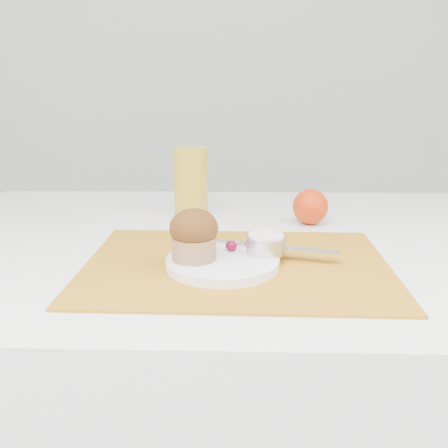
{
  "coord_description": "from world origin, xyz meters",
  "views": [
    {
      "loc": [
        0.01,
        -0.83,
        1.03
      ],
      "look_at": [
        -0.01,
        -0.03,
        0.8
      ],
      "focal_mm": 40.0,
      "sensor_mm": 36.0,
      "label": 1
    }
  ],
  "objects_px": {
    "table": "(229,412)",
    "muffin": "(194,235)",
    "juice_glass": "(191,181)",
    "orange": "(310,207)",
    "plate": "(223,262)"
  },
  "relations": [
    {
      "from": "plate",
      "to": "juice_glass",
      "type": "xyz_separation_m",
      "value": [
        -0.08,
        0.33,
        0.06
      ]
    },
    {
      "from": "orange",
      "to": "juice_glass",
      "type": "xyz_separation_m",
      "value": [
        -0.25,
        0.07,
        0.04
      ]
    },
    {
      "from": "muffin",
      "to": "juice_glass",
      "type": "bearing_deg",
      "value": 96.1
    },
    {
      "from": "plate",
      "to": "muffin",
      "type": "distance_m",
      "value": 0.06
    },
    {
      "from": "plate",
      "to": "muffin",
      "type": "bearing_deg",
      "value": -174.34
    },
    {
      "from": "orange",
      "to": "muffin",
      "type": "relative_size",
      "value": 0.85
    },
    {
      "from": "juice_glass",
      "to": "table",
      "type": "bearing_deg",
      "value": -63.72
    },
    {
      "from": "table",
      "to": "muffin",
      "type": "relative_size",
      "value": 14.2
    },
    {
      "from": "juice_glass",
      "to": "muffin",
      "type": "xyz_separation_m",
      "value": [
        0.04,
        -0.34,
        -0.02
      ]
    },
    {
      "from": "table",
      "to": "orange",
      "type": "height_order",
      "value": "orange"
    },
    {
      "from": "orange",
      "to": "juice_glass",
      "type": "height_order",
      "value": "juice_glass"
    },
    {
      "from": "table",
      "to": "muffin",
      "type": "bearing_deg",
      "value": -107.64
    },
    {
      "from": "table",
      "to": "juice_glass",
      "type": "distance_m",
      "value": 0.49
    },
    {
      "from": "plate",
      "to": "juice_glass",
      "type": "height_order",
      "value": "juice_glass"
    },
    {
      "from": "table",
      "to": "juice_glass",
      "type": "relative_size",
      "value": 8.2
    }
  ]
}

